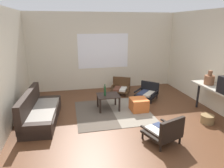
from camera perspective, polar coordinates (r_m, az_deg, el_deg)
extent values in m
plane|color=#56331E|center=(4.91, 4.05, -11.61)|extent=(7.80, 7.80, 0.00)
cube|color=beige|center=(7.37, -2.54, 9.10)|extent=(5.60, 0.12, 2.70)
cube|color=white|center=(7.30, -2.45, 9.25)|extent=(1.81, 0.01, 1.21)
cube|color=beige|center=(6.00, 28.73, 5.31)|extent=(0.12, 6.60, 2.70)
cube|color=#4C4238|center=(5.51, -4.83, -8.26)|extent=(0.99, 1.88, 0.01)
cube|color=gray|center=(5.71, 5.17, -7.35)|extent=(0.99, 1.88, 0.01)
cube|color=black|center=(5.35, -18.92, -8.65)|extent=(0.84, 1.86, 0.24)
cube|color=gray|center=(5.27, -18.77, -6.99)|extent=(0.73, 1.68, 0.10)
cube|color=black|center=(5.29, -22.33, -5.53)|extent=(0.29, 1.82, 0.64)
cube|color=black|center=(6.06, -17.59, -4.90)|extent=(0.71, 0.24, 0.34)
cube|color=black|center=(4.61, -20.84, -12.33)|extent=(0.71, 0.24, 0.34)
cube|color=black|center=(5.61, -1.08, -3.21)|extent=(0.61, 0.54, 0.02)
cube|color=black|center=(5.86, -4.05, -4.57)|extent=(0.04, 0.04, 0.40)
cube|color=black|center=(5.95, 0.97, -4.19)|extent=(0.04, 0.04, 0.40)
cube|color=black|center=(5.43, -3.31, -6.32)|extent=(0.04, 0.04, 0.40)
cube|color=black|center=(5.53, 2.09, -5.86)|extent=(0.04, 0.04, 0.40)
cylinder|color=#472D19|center=(6.66, 4.21, -3.20)|extent=(0.04, 0.04, 0.12)
cylinder|color=#472D19|center=(6.76, -0.19, -2.86)|extent=(0.04, 0.04, 0.12)
cylinder|color=#472D19|center=(7.08, 4.78, -2.00)|extent=(0.04, 0.04, 0.12)
cylinder|color=#472D19|center=(7.17, 0.62, -1.70)|extent=(0.04, 0.04, 0.12)
cube|color=#472D19|center=(6.88, 2.36, -1.75)|extent=(0.77, 0.73, 0.05)
cube|color=silver|center=(6.83, 3.20, -1.42)|extent=(0.38, 0.50, 0.06)
cube|color=brown|center=(6.87, 1.46, -1.30)|extent=(0.38, 0.50, 0.06)
cube|color=#472D19|center=(7.04, 2.73, 0.48)|extent=(0.58, 0.32, 0.38)
cube|color=#472D19|center=(6.80, 4.71, -1.00)|extent=(0.27, 0.49, 0.04)
cube|color=#472D19|center=(6.90, 0.07, -0.67)|extent=(0.27, 0.49, 0.04)
cylinder|color=black|center=(4.42, 8.61, -14.13)|extent=(0.04, 0.04, 0.14)
cylinder|color=black|center=(4.74, 13.67, -12.18)|extent=(0.04, 0.04, 0.14)
cylinder|color=black|center=(4.10, 13.48, -17.13)|extent=(0.04, 0.04, 0.14)
cylinder|color=black|center=(4.45, 18.53, -14.71)|extent=(0.04, 0.04, 0.14)
cube|color=black|center=(4.37, 13.67, -13.39)|extent=(0.77, 0.77, 0.05)
cube|color=silver|center=(4.29, 12.48, -13.08)|extent=(0.37, 0.58, 0.06)
cube|color=#2D3856|center=(4.43, 14.54, -12.24)|extent=(0.37, 0.58, 0.06)
cube|color=black|center=(4.10, 16.59, -12.13)|extent=(0.60, 0.26, 0.40)
cube|color=black|center=(4.14, 10.89, -13.19)|extent=(0.24, 0.58, 0.04)
cube|color=black|center=(4.50, 16.40, -11.00)|extent=(0.24, 0.58, 0.04)
cylinder|color=black|center=(6.24, 10.87, -4.86)|extent=(0.04, 0.04, 0.13)
cylinder|color=black|center=(6.42, 6.56, -4.00)|extent=(0.04, 0.04, 0.13)
cylinder|color=black|center=(6.70, 12.52, -3.43)|extent=(0.04, 0.04, 0.13)
cylinder|color=black|center=(6.87, 8.46, -2.68)|extent=(0.04, 0.04, 0.13)
cube|color=black|center=(6.52, 9.64, -2.98)|extent=(0.85, 0.85, 0.05)
cube|color=beige|center=(6.45, 10.45, -2.73)|extent=(0.52, 0.53, 0.06)
cube|color=#2D3856|center=(6.52, 8.75, -2.42)|extent=(0.52, 0.53, 0.06)
cube|color=black|center=(6.70, 10.62, -0.76)|extent=(0.48, 0.47, 0.33)
cube|color=black|center=(6.39, 12.00, -2.44)|extent=(0.45, 0.46, 0.04)
cube|color=black|center=(6.59, 7.45, -1.62)|extent=(0.45, 0.46, 0.04)
cube|color=#D1662D|center=(5.66, 7.55, -5.80)|extent=(0.45, 0.45, 0.35)
cube|color=#B2AD9E|center=(5.52, 28.60, -1.73)|extent=(0.46, 1.84, 0.04)
cylinder|color=black|center=(6.27, 23.07, -2.78)|extent=(0.06, 0.06, 0.75)
cube|color=black|center=(5.15, 28.71, -0.24)|extent=(0.01, 0.28, 0.27)
cylinder|color=brown|center=(5.84, 25.69, 1.02)|extent=(0.25, 0.25, 0.24)
cylinder|color=brown|center=(5.80, 25.91, 2.76)|extent=(0.11, 0.11, 0.13)
cylinder|color=#194723|center=(5.54, -2.01, -1.98)|extent=(0.06, 0.06, 0.26)
cylinder|color=#194723|center=(5.49, -2.03, -0.42)|extent=(0.03, 0.03, 0.06)
cylinder|color=olive|center=(5.48, 25.23, -8.91)|extent=(0.31, 0.31, 0.21)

